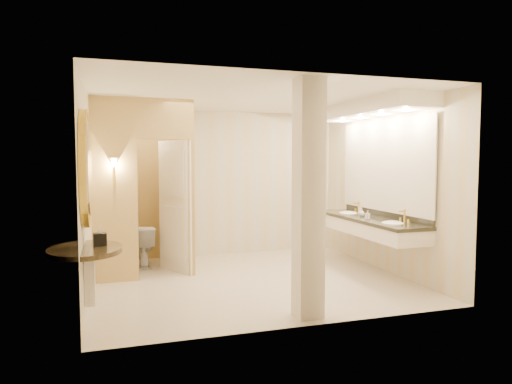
# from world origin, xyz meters

# --- Properties ---
(floor) EXTENTS (4.50, 4.50, 0.00)m
(floor) POSITION_xyz_m (0.00, 0.00, 0.00)
(floor) COLOR beige
(floor) RESTS_ON ground
(ceiling) EXTENTS (4.50, 4.50, 0.00)m
(ceiling) POSITION_xyz_m (0.00, 0.00, 2.70)
(ceiling) COLOR white
(ceiling) RESTS_ON wall_back
(wall_back) EXTENTS (4.50, 0.02, 2.70)m
(wall_back) POSITION_xyz_m (0.00, 2.00, 1.35)
(wall_back) COLOR beige
(wall_back) RESTS_ON floor
(wall_front) EXTENTS (4.50, 0.02, 2.70)m
(wall_front) POSITION_xyz_m (0.00, -2.00, 1.35)
(wall_front) COLOR beige
(wall_front) RESTS_ON floor
(wall_left) EXTENTS (0.02, 4.00, 2.70)m
(wall_left) POSITION_xyz_m (-2.25, 0.00, 1.35)
(wall_left) COLOR beige
(wall_left) RESTS_ON floor
(wall_right) EXTENTS (0.02, 4.00, 2.70)m
(wall_right) POSITION_xyz_m (2.25, 0.00, 1.35)
(wall_right) COLOR beige
(wall_right) RESTS_ON floor
(toilet_closet) EXTENTS (1.50, 1.55, 2.70)m
(toilet_closet) POSITION_xyz_m (-1.13, 0.97, 1.39)
(toilet_closet) COLOR #DDC573
(toilet_closet) RESTS_ON floor
(wall_sconce) EXTENTS (0.14, 0.14, 0.42)m
(wall_sconce) POSITION_xyz_m (-1.93, 0.43, 1.73)
(wall_sconce) COLOR gold
(wall_sconce) RESTS_ON toilet_closet
(vanity) EXTENTS (0.75, 2.64, 2.09)m
(vanity) POSITION_xyz_m (1.98, -0.05, 1.63)
(vanity) COLOR white
(vanity) RESTS_ON floor
(console_shelf) EXTENTS (0.94, 0.94, 1.92)m
(console_shelf) POSITION_xyz_m (-2.21, -1.40, 1.34)
(console_shelf) COLOR black
(console_shelf) RESTS_ON floor
(pillar) EXTENTS (0.29, 0.29, 2.70)m
(pillar) POSITION_xyz_m (0.17, -1.71, 1.35)
(pillar) COLOR white
(pillar) RESTS_ON floor
(tissue_box) EXTENTS (0.15, 0.15, 0.13)m
(tissue_box) POSITION_xyz_m (-2.09, -1.30, 0.94)
(tissue_box) COLOR black
(tissue_box) RESTS_ON console_shelf
(toilet) EXTENTS (0.39, 0.69, 0.70)m
(toilet) POSITION_xyz_m (-1.49, 1.39, 0.35)
(toilet) COLOR white
(toilet) RESTS_ON floor
(soap_bottle_a) EXTENTS (0.08, 0.08, 0.13)m
(soap_bottle_a) POSITION_xyz_m (1.83, -0.21, 0.94)
(soap_bottle_a) COLOR beige
(soap_bottle_a) RESTS_ON vanity
(soap_bottle_b) EXTENTS (0.11, 0.11, 0.12)m
(soap_bottle_b) POSITION_xyz_m (1.92, 0.11, 0.94)
(soap_bottle_b) COLOR silver
(soap_bottle_b) RESTS_ON vanity
(soap_bottle_c) EXTENTS (0.08, 0.08, 0.18)m
(soap_bottle_c) POSITION_xyz_m (1.96, 0.24, 0.97)
(soap_bottle_c) COLOR #C6B28C
(soap_bottle_c) RESTS_ON vanity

